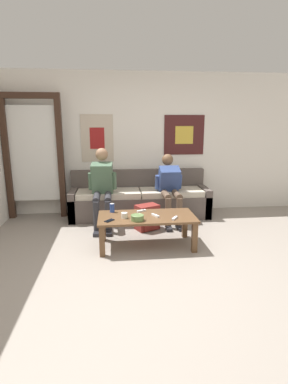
{
  "coord_description": "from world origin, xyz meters",
  "views": [
    {
      "loc": [
        -0.42,
        -3.06,
        1.68
      ],
      "look_at": [
        0.04,
        1.28,
        0.65
      ],
      "focal_mm": 28.0,
      "sensor_mm": 36.0,
      "label": 1
    }
  ],
  "objects_px": {
    "backpack": "(147,218)",
    "game_controller_near_left": "(175,218)",
    "couch": "(140,201)",
    "game_controller_near_right": "(141,211)",
    "cell_phone": "(109,221)",
    "person_seated_adult": "(102,184)",
    "drink_can_blue": "(112,208)",
    "ceramic_bowl": "(137,217)",
    "coffee_table": "(147,221)",
    "game_controller_far_center": "(155,215)",
    "person_seated_teen": "(170,186)",
    "pillar_candle": "(124,215)"
  },
  "relations": [
    {
      "from": "couch",
      "to": "pillar_candle",
      "type": "xyz_separation_m",
      "value": [
        -0.34,
        -1.43,
        0.18
      ]
    },
    {
      "from": "coffee_table",
      "to": "game_controller_near_right",
      "type": "bearing_deg",
      "value": 104.69
    },
    {
      "from": "couch",
      "to": "drink_can_blue",
      "type": "distance_m",
      "value": 1.26
    },
    {
      "from": "person_seated_teen",
      "to": "game_controller_near_left",
      "type": "bearing_deg",
      "value": -97.76
    },
    {
      "from": "backpack",
      "to": "cell_phone",
      "type": "relative_size",
      "value": 2.87
    },
    {
      "from": "game_controller_near_right",
      "to": "couch",
      "type": "bearing_deg",
      "value": 85.84
    },
    {
      "from": "backpack",
      "to": "drink_can_blue",
      "type": "relative_size",
      "value": 3.33
    },
    {
      "from": "person_seated_adult",
      "to": "game_controller_far_center",
      "type": "bearing_deg",
      "value": -54.33
    },
    {
      "from": "cell_phone",
      "to": "pillar_candle",
      "type": "bearing_deg",
      "value": 26.67
    },
    {
      "from": "pillar_candle",
      "to": "game_controller_near_right",
      "type": "height_order",
      "value": "pillar_candle"
    },
    {
      "from": "coffee_table",
      "to": "game_controller_far_center",
      "type": "height_order",
      "value": "game_controller_far_center"
    },
    {
      "from": "game_controller_near_left",
      "to": "game_controller_far_center",
      "type": "distance_m",
      "value": 0.28
    },
    {
      "from": "couch",
      "to": "backpack",
      "type": "relative_size",
      "value": 5.96
    },
    {
      "from": "couch",
      "to": "backpack",
      "type": "height_order",
      "value": "couch"
    },
    {
      "from": "game_controller_near_right",
      "to": "game_controller_far_center",
      "type": "height_order",
      "value": "same"
    },
    {
      "from": "coffee_table",
      "to": "game_controller_far_center",
      "type": "xyz_separation_m",
      "value": [
        0.11,
        -0.03,
        0.08
      ]
    },
    {
      "from": "person_seated_adult",
      "to": "cell_phone",
      "type": "bearing_deg",
      "value": -84.26
    },
    {
      "from": "backpack",
      "to": "game_controller_near_left",
      "type": "xyz_separation_m",
      "value": [
        0.26,
        -0.82,
        0.25
      ]
    },
    {
      "from": "drink_can_blue",
      "to": "cell_phone",
      "type": "bearing_deg",
      "value": -95.53
    },
    {
      "from": "person_seated_teen",
      "to": "cell_phone",
      "type": "xyz_separation_m",
      "value": [
        -1.01,
        -1.19,
        -0.19
      ]
    },
    {
      "from": "coffee_table",
      "to": "person_seated_teen",
      "type": "xyz_separation_m",
      "value": [
        0.51,
        1.03,
        0.26
      ]
    },
    {
      "from": "person_seated_adult",
      "to": "game_controller_far_center",
      "type": "distance_m",
      "value": 1.27
    },
    {
      "from": "person_seated_adult",
      "to": "game_controller_near_left",
      "type": "height_order",
      "value": "person_seated_adult"
    },
    {
      "from": "coffee_table",
      "to": "pillar_candle",
      "type": "distance_m",
      "value": 0.33
    },
    {
      "from": "person_seated_adult",
      "to": "backpack",
      "type": "distance_m",
      "value": 0.92
    },
    {
      "from": "ceramic_bowl",
      "to": "pillar_candle",
      "type": "xyz_separation_m",
      "value": [
        -0.16,
        0.12,
        -0.01
      ]
    },
    {
      "from": "pillar_candle",
      "to": "person_seated_adult",
      "type": "bearing_deg",
      "value": 106.61
    },
    {
      "from": "coffee_table",
      "to": "game_controller_near_right",
      "type": "distance_m",
      "value": 0.22
    },
    {
      "from": "person_seated_adult",
      "to": "drink_can_blue",
      "type": "xyz_separation_m",
      "value": [
        0.15,
        -0.76,
        -0.18
      ]
    },
    {
      "from": "person_seated_adult",
      "to": "game_controller_near_left",
      "type": "bearing_deg",
      "value": -50.17
    },
    {
      "from": "drink_can_blue",
      "to": "cell_phone",
      "type": "xyz_separation_m",
      "value": [
        -0.04,
        -0.39,
        -0.06
      ]
    },
    {
      "from": "person_seated_adult",
      "to": "pillar_candle",
      "type": "xyz_separation_m",
      "value": [
        0.31,
        -1.05,
        -0.21
      ]
    },
    {
      "from": "couch",
      "to": "game_controller_near_right",
      "type": "relative_size",
      "value": 17.41
    },
    {
      "from": "ceramic_bowl",
      "to": "game_controller_near_left",
      "type": "xyz_separation_m",
      "value": [
        0.49,
        0.01,
        -0.03
      ]
    },
    {
      "from": "pillar_candle",
      "to": "game_controller_near_left",
      "type": "distance_m",
      "value": 0.66
    },
    {
      "from": "person_seated_adult",
      "to": "drink_can_blue",
      "type": "relative_size",
      "value": 10.09
    },
    {
      "from": "game_controller_far_center",
      "to": "cell_phone",
      "type": "relative_size",
      "value": 0.99
    },
    {
      "from": "game_controller_near_right",
      "to": "cell_phone",
      "type": "height_order",
      "value": "game_controller_near_right"
    },
    {
      "from": "game_controller_near_left",
      "to": "game_controller_near_right",
      "type": "distance_m",
      "value": 0.55
    },
    {
      "from": "game_controller_far_center",
      "to": "cell_phone",
      "type": "bearing_deg",
      "value": -168.16
    },
    {
      "from": "ceramic_bowl",
      "to": "drink_can_blue",
      "type": "relative_size",
      "value": 1.39
    },
    {
      "from": "drink_can_blue",
      "to": "backpack",
      "type": "bearing_deg",
      "value": 37.28
    },
    {
      "from": "coffee_table",
      "to": "person_seated_teen",
      "type": "relative_size",
      "value": 1.16
    },
    {
      "from": "game_controller_near_right",
      "to": "game_controller_far_center",
      "type": "distance_m",
      "value": 0.28
    },
    {
      "from": "ceramic_bowl",
      "to": "drink_can_blue",
      "type": "height_order",
      "value": "drink_can_blue"
    },
    {
      "from": "drink_can_blue",
      "to": "game_controller_far_center",
      "type": "distance_m",
      "value": 0.63
    },
    {
      "from": "drink_can_blue",
      "to": "game_controller_far_center",
      "type": "relative_size",
      "value": 0.87
    },
    {
      "from": "person_seated_adult",
      "to": "pillar_candle",
      "type": "distance_m",
      "value": 1.11
    },
    {
      "from": "person_seated_teen",
      "to": "person_seated_adult",
      "type": "bearing_deg",
      "value": -177.93
    },
    {
      "from": "game_controller_near_left",
      "to": "person_seated_teen",
      "type": "bearing_deg",
      "value": 82.24
    }
  ]
}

